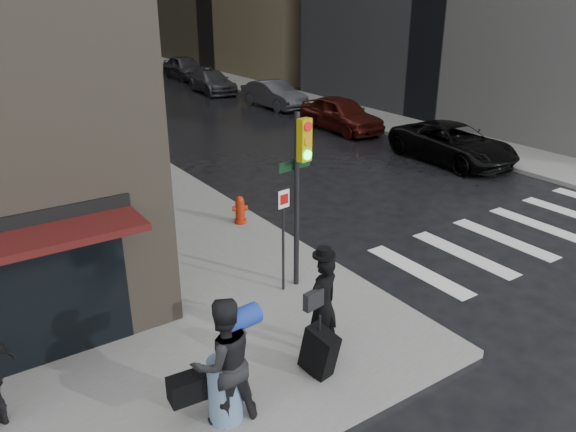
% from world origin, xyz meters
% --- Properties ---
extents(ground, '(140.00, 140.00, 0.00)m').
position_xyz_m(ground, '(0.00, 0.00, 0.00)').
color(ground, black).
rests_on(ground, ground).
extents(sidewalk_left, '(4.00, 50.00, 0.15)m').
position_xyz_m(sidewalk_left, '(0.00, 27.00, 0.07)').
color(sidewalk_left, slate).
rests_on(sidewalk_left, ground).
extents(sidewalk_right, '(3.00, 50.00, 0.15)m').
position_xyz_m(sidewalk_right, '(13.50, 27.00, 0.07)').
color(sidewalk_right, slate).
rests_on(sidewalk_right, ground).
extents(crosswalk, '(8.50, 3.00, 0.01)m').
position_xyz_m(crosswalk, '(7.50, 1.00, 0.00)').
color(crosswalk, silver).
rests_on(crosswalk, ground).
extents(man_overcoat, '(1.05, 1.19, 2.04)m').
position_xyz_m(man_overcoat, '(-0.46, -0.43, 1.00)').
color(man_overcoat, black).
rests_on(man_overcoat, ground).
extents(man_jeans, '(1.44, 0.85, 2.03)m').
position_xyz_m(man_jeans, '(-2.61, -0.89, 1.17)').
color(man_jeans, black).
rests_on(man_jeans, ground).
extents(traffic_light, '(0.94, 0.49, 3.78)m').
position_xyz_m(traffic_light, '(0.61, 1.81, 2.59)').
color(traffic_light, black).
rests_on(traffic_light, ground).
extents(fire_hydrant, '(0.45, 0.34, 0.77)m').
position_xyz_m(fire_hydrant, '(1.33, 5.58, 0.49)').
color(fire_hydrant, '#A3230A').
rests_on(fire_hydrant, ground).
extents(parked_car_0, '(2.59, 5.22, 1.42)m').
position_xyz_m(parked_car_0, '(11.15, 6.63, 0.71)').
color(parked_car_0, black).
rests_on(parked_car_0, ground).
extents(parked_car_1, '(1.87, 4.58, 1.56)m').
position_xyz_m(parked_car_1, '(10.83, 12.88, 0.78)').
color(parked_car_1, '#44120D').
rests_on(parked_car_1, ground).
extents(parked_car_2, '(1.84, 4.47, 1.44)m').
position_xyz_m(parked_car_2, '(11.17, 19.13, 0.72)').
color(parked_car_2, '#46454B').
rests_on(parked_car_2, ground).
extents(parked_car_3, '(2.22, 4.76, 1.35)m').
position_xyz_m(parked_car_3, '(10.56, 25.38, 0.67)').
color(parked_car_3, '#403F44').
rests_on(parked_car_3, ground).
extents(parked_car_4, '(2.08, 4.85, 1.63)m').
position_xyz_m(parked_car_4, '(11.59, 31.63, 0.82)').
color(parked_car_4, '#3C3C41').
rests_on(parked_car_4, ground).
extents(parked_car_5, '(1.81, 4.85, 1.58)m').
position_xyz_m(parked_car_5, '(10.53, 37.88, 0.79)').
color(parked_car_5, black).
rests_on(parked_car_5, ground).
extents(parked_car_6, '(2.82, 5.42, 1.46)m').
position_xyz_m(parked_car_6, '(11.06, 44.13, 0.73)').
color(parked_car_6, '#535258').
rests_on(parked_car_6, ground).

